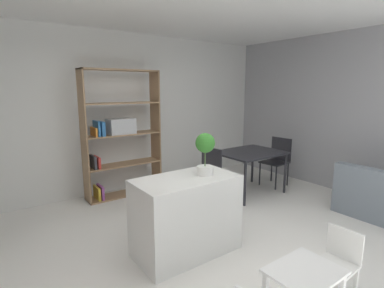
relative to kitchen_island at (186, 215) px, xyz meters
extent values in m
plane|color=silver|center=(0.32, -0.14, -0.44)|extent=(8.74, 8.74, 0.00)
cube|color=silver|center=(0.32, 2.51, 0.97)|extent=(6.36, 0.06, 2.82)
cube|color=#9E9EA3|center=(3.47, -0.14, 0.97)|extent=(0.06, 5.36, 2.82)
cube|color=silver|center=(0.00, 0.00, 0.00)|extent=(1.15, 0.63, 0.88)
cylinder|color=white|center=(0.24, -0.03, 0.49)|extent=(0.18, 0.18, 0.10)
cylinder|color=#476633|center=(0.24, -0.03, 0.63)|extent=(0.01, 0.01, 0.18)
sphere|color=#2F7326|center=(0.24, -0.03, 0.81)|extent=(0.22, 0.22, 0.22)
cube|color=#997551|center=(-0.46, 2.18, 0.64)|extent=(0.02, 0.35, 2.16)
cube|color=#997551|center=(0.83, 2.18, 0.64)|extent=(0.02, 0.35, 2.16)
cube|color=#997551|center=(0.19, 2.18, 1.70)|extent=(1.31, 0.35, 0.02)
cube|color=#997551|center=(0.19, 2.18, -0.43)|extent=(1.31, 0.35, 0.02)
cube|color=#997551|center=(0.19, 2.18, 0.11)|extent=(1.27, 0.35, 0.02)
cube|color=#997551|center=(0.19, 2.18, 0.64)|extent=(1.27, 0.35, 0.02)
cube|color=#997551|center=(0.19, 2.18, 1.16)|extent=(1.27, 0.35, 0.02)
cube|color=gold|center=(-0.31, 2.18, -0.31)|extent=(0.04, 0.29, 0.21)
cube|color=#8E4793|center=(-0.25, 2.18, -0.31)|extent=(0.04, 0.29, 0.22)
cube|color=#38383D|center=(-0.34, 2.18, 0.23)|extent=(0.04, 0.29, 0.21)
cube|color=red|center=(-0.28, 2.18, 0.21)|extent=(0.04, 0.29, 0.19)
cube|color=orange|center=(-0.30, 2.18, 0.72)|extent=(0.03, 0.29, 0.14)
cube|color=#2D6BAD|center=(-0.25, 2.18, 0.77)|extent=(0.03, 0.29, 0.25)
cube|color=#2D6BAD|center=(-0.18, 2.18, 0.76)|extent=(0.06, 0.29, 0.23)
cube|color=#B7BABC|center=(0.16, 2.18, 0.78)|extent=(0.44, 0.31, 0.26)
cube|color=white|center=(0.16, -1.40, 0.00)|extent=(0.56, 0.44, 0.03)
cube|color=white|center=(0.40, -1.22, -0.23)|extent=(0.04, 0.04, 0.43)
cube|color=white|center=(0.63, -1.40, -0.13)|extent=(0.32, 0.32, 0.02)
cube|color=white|center=(0.77, -1.39, 0.03)|extent=(0.04, 0.31, 0.29)
cube|color=white|center=(0.49, -1.27, -0.29)|extent=(0.03, 0.03, 0.30)
cube|color=white|center=(0.75, -1.26, -0.29)|extent=(0.03, 0.03, 0.30)
cube|color=white|center=(0.77, -1.52, -0.29)|extent=(0.03, 0.03, 0.30)
cube|color=#232328|center=(2.03, 0.95, 0.30)|extent=(1.14, 0.89, 0.03)
cylinder|color=#232328|center=(1.52, 0.56, -0.08)|extent=(0.04, 0.04, 0.72)
cylinder|color=#232328|center=(2.54, 0.56, -0.08)|extent=(0.04, 0.04, 0.72)
cylinder|color=#232328|center=(1.52, 1.33, -0.08)|extent=(0.04, 0.04, 0.72)
cylinder|color=#232328|center=(2.54, 1.33, -0.08)|extent=(0.04, 0.04, 0.72)
cube|color=#232328|center=(1.34, 0.95, 0.02)|extent=(0.50, 0.46, 0.03)
cube|color=#232328|center=(1.13, 0.92, 0.26)|extent=(0.08, 0.42, 0.46)
cylinder|color=#232328|center=(1.56, 0.79, -0.22)|extent=(0.03, 0.03, 0.45)
cylinder|color=#232328|center=(1.52, 1.14, -0.22)|extent=(0.03, 0.03, 0.45)
cylinder|color=#232328|center=(1.17, 0.75, -0.22)|extent=(0.03, 0.03, 0.45)
cylinder|color=#232328|center=(1.12, 1.10, -0.22)|extent=(0.03, 0.03, 0.45)
cube|color=#232328|center=(2.72, 0.95, 0.02)|extent=(0.47, 0.46, 0.03)
cube|color=#232328|center=(2.92, 0.96, 0.25)|extent=(0.06, 0.43, 0.44)
cylinder|color=#232328|center=(2.51, 1.11, -0.22)|extent=(0.03, 0.03, 0.45)
cylinder|color=#232328|center=(2.54, 0.75, -0.22)|extent=(0.03, 0.03, 0.45)
cylinder|color=#232328|center=(2.90, 1.14, -0.22)|extent=(0.03, 0.03, 0.45)
cylinder|color=#232328|center=(2.92, 0.78, -0.22)|extent=(0.03, 0.03, 0.45)
cube|color=slate|center=(2.94, -0.42, 0.01)|extent=(0.66, 0.14, 0.20)
camera|label=1|loc=(-1.77, -2.55, 1.41)|focal=27.56mm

